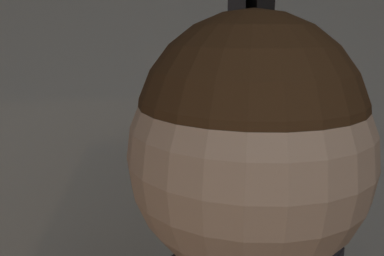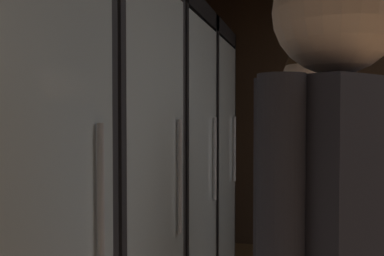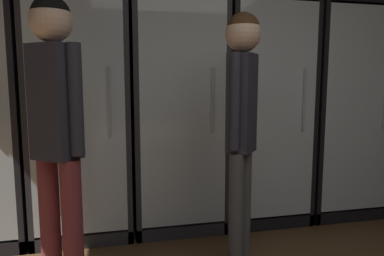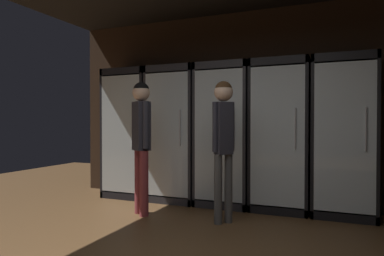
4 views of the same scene
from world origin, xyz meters
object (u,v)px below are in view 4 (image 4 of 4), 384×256
Objects in this scene: cooler_left at (176,135)px; cooler_far_left at (132,135)px; shopper_near at (141,133)px; cooler_right at (281,137)px; cooler_far_right at (344,138)px; cooler_center at (225,136)px; shopper_far at (223,131)px.

cooler_far_left is at bearing 179.98° from cooler_left.
cooler_left reaches higher than shopper_near.
cooler_far_right is (0.77, 0.00, 0.01)m from cooler_right.
cooler_right is at bearing -0.01° from cooler_center.
cooler_center is at bearing 180.00° from cooler_far_right.
cooler_far_left reaches higher than shopper_near.
cooler_center is 0.94m from shopper_far.
cooler_right is at bearing -179.99° from cooler_far_right.
cooler_center reaches higher than shopper_near.
cooler_left is at bearing 138.75° from shopper_far.
cooler_right is at bearing -0.03° from cooler_far_left.
cooler_far_left and cooler_center have the same top height.
cooler_left is at bearing 86.76° from shopper_near.
cooler_left is 1.21× the size of shopper_far.
cooler_far_left is 2.01m from shopper_far.
cooler_far_right is (1.55, -0.00, 0.00)m from cooler_center.
cooler_center is at bearing 179.99° from cooler_right.
shopper_near is (-0.83, -0.93, 0.06)m from cooler_center.
cooler_center reaches higher than shopper_far.
cooler_right reaches higher than shopper_near.
cooler_far_left and cooler_left have the same top height.
cooler_right is 1.19× the size of shopper_near.
cooler_left and cooler_center have the same top height.
cooler_far_left and cooler_far_right have the same top height.
shopper_near is (-0.05, -0.93, 0.06)m from cooler_left.
cooler_far_right reaches higher than shopper_far.
cooler_far_left is at bearing 179.98° from cooler_far_right.
cooler_far_left is 1.00× the size of cooler_center.
shopper_near is (0.72, -0.93, 0.06)m from cooler_far_left.
shopper_near is at bearing -131.55° from cooler_center.
cooler_far_right is at bearing 34.70° from shopper_far.
cooler_right is (0.77, -0.00, -0.00)m from cooler_center.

